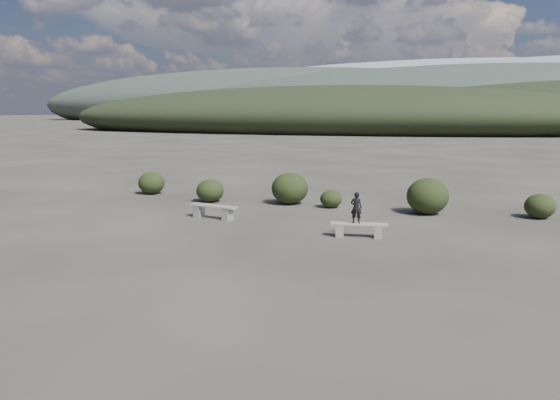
% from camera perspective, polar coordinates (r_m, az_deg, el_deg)
% --- Properties ---
extents(ground, '(1200.00, 1200.00, 0.00)m').
position_cam_1_polar(ground, '(13.20, -5.10, -7.00)').
color(ground, '#2C2822').
rests_on(ground, ground).
extents(bench_left, '(1.91, 0.69, 0.47)m').
position_cam_1_polar(bench_left, '(19.17, -7.01, -1.09)').
color(bench_left, slate).
rests_on(bench_left, ground).
extents(bench_right, '(1.73, 0.69, 0.42)m').
position_cam_1_polar(bench_right, '(16.34, 8.26, -2.99)').
color(bench_right, slate).
rests_on(bench_right, ground).
extents(seated_person, '(0.36, 0.25, 0.93)m').
position_cam_1_polar(seated_person, '(16.22, 7.97, -0.80)').
color(seated_person, black).
rests_on(seated_person, bench_right).
extents(shrub_a, '(1.14, 1.14, 0.94)m').
position_cam_1_polar(shrub_a, '(22.69, -7.32, 0.97)').
color(shrub_a, black).
rests_on(shrub_a, ground).
extents(shrub_b, '(1.48, 1.48, 1.27)m').
position_cam_1_polar(shrub_b, '(21.99, 1.03, 1.22)').
color(shrub_b, black).
rests_on(shrub_b, ground).
extents(shrub_c, '(0.86, 0.86, 0.69)m').
position_cam_1_polar(shrub_c, '(21.25, 5.36, 0.11)').
color(shrub_c, black).
rests_on(shrub_c, ground).
extents(shrub_d, '(1.51, 1.51, 1.32)m').
position_cam_1_polar(shrub_d, '(20.51, 15.17, 0.40)').
color(shrub_d, black).
rests_on(shrub_d, ground).
extents(shrub_e, '(1.04, 1.04, 0.86)m').
position_cam_1_polar(shrub_e, '(21.06, 25.52, -0.59)').
color(shrub_e, black).
rests_on(shrub_e, ground).
extents(shrub_f, '(1.19, 1.19, 1.00)m').
position_cam_1_polar(shrub_f, '(25.40, -13.29, 1.74)').
color(shrub_f, black).
rests_on(shrub_f, ground).
extents(mountain_ridges, '(500.00, 400.00, 56.00)m').
position_cam_1_polar(mountain_ridges, '(350.77, 19.00, 9.82)').
color(mountain_ridges, black).
rests_on(mountain_ridges, ground).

